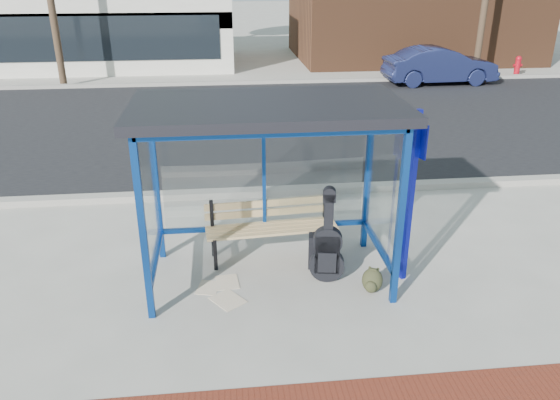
{
  "coord_description": "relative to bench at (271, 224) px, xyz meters",
  "views": [
    {
      "loc": [
        -0.55,
        -6.4,
        3.94
      ],
      "look_at": [
        0.17,
        0.2,
        1.06
      ],
      "focal_mm": 35.0,
      "sensor_mm": 36.0,
      "label": 1
    }
  ],
  "objects": [
    {
      "name": "newspaper_c",
      "position": [
        -0.66,
        -0.69,
        -0.5
      ],
      "size": [
        0.33,
        0.4,
        0.01
      ],
      "primitive_type": "cube",
      "rotation": [
        0.0,
        0.0,
        1.66
      ],
      "color": "white",
      "rests_on": "ground"
    },
    {
      "name": "bench",
      "position": [
        0.0,
        0.0,
        0.0
      ],
      "size": [
        1.9,
        0.59,
        0.88
      ],
      "rotation": [
        0.0,
        0.0,
        0.08
      ],
      "color": "black",
      "rests_on": "ground"
    },
    {
      "name": "newspaper_b",
      "position": [
        -0.66,
        -1.11,
        -0.5
      ],
      "size": [
        0.51,
        0.53,
        0.01
      ],
      "primitive_type": "cube",
      "rotation": [
        0.0,
        0.0,
        -0.95
      ],
      "color": "white",
      "rests_on": "ground"
    },
    {
      "name": "sign_post",
      "position": [
        1.73,
        -0.83,
        0.82
      ],
      "size": [
        0.14,
        0.28,
        2.34
      ],
      "rotation": [
        0.0,
        0.0,
        0.34
      ],
      "color": "#0D1497",
      "rests_on": "ground"
    },
    {
      "name": "street_asphalt",
      "position": [
        -0.08,
        7.39,
        -0.5
      ],
      "size": [
        60.0,
        10.0,
        0.0
      ],
      "primitive_type": "cube",
      "color": "black",
      "rests_on": "ground"
    },
    {
      "name": "bus_shelter",
      "position": [
        -0.08,
        -0.54,
        1.57
      ],
      "size": [
        3.3,
        1.8,
        2.42
      ],
      "color": "navy",
      "rests_on": "ground"
    },
    {
      "name": "fire_hydrant",
      "position": [
        10.6,
        12.85,
        -0.09
      ],
      "size": [
        0.33,
        0.23,
        0.76
      ],
      "rotation": [
        0.0,
        0.0,
        0.03
      ],
      "color": "red",
      "rests_on": "ground"
    },
    {
      "name": "storefront_white",
      "position": [
        -9.08,
        17.37,
        1.5
      ],
      "size": [
        18.0,
        6.04,
        4.0
      ],
      "color": "silver",
      "rests_on": "ground"
    },
    {
      "name": "guitar_bag",
      "position": [
        0.68,
        -0.77,
        -0.03
      ],
      "size": [
        0.48,
        0.21,
        1.27
      ],
      "rotation": [
        0.0,
        0.0,
        -0.17
      ],
      "color": "black",
      "rests_on": "ground"
    },
    {
      "name": "newspaper_a",
      "position": [
        -0.91,
        -0.8,
        -0.5
      ],
      "size": [
        0.35,
        0.41,
        0.01
      ],
      "primitive_type": "cube",
      "rotation": [
        0.0,
        0.0,
        1.33
      ],
      "color": "white",
      "rests_on": "ground"
    },
    {
      "name": "ground",
      "position": [
        -0.08,
        -0.61,
        -0.5
      ],
      "size": [
        120.0,
        120.0,
        0.0
      ],
      "primitive_type": "plane",
      "color": "#B2ADA0",
      "rests_on": "ground"
    },
    {
      "name": "far_sidewalk",
      "position": [
        -0.08,
        14.39,
        -0.5
      ],
      "size": [
        60.0,
        4.0,
        0.01
      ],
      "primitive_type": "cube",
      "color": "#B2ADA0",
      "rests_on": "ground"
    },
    {
      "name": "curb_near",
      "position": [
        -0.08,
        2.29,
        -0.44
      ],
      "size": [
        60.0,
        0.25,
        0.12
      ],
      "primitive_type": "cube",
      "color": "gray",
      "rests_on": "ground"
    },
    {
      "name": "parked_car",
      "position": [
        7.1,
        11.79,
        0.14
      ],
      "size": [
        3.95,
        1.5,
        1.29
      ],
      "primitive_type": "imported",
      "rotation": [
        0.0,
        0.0,
        1.61
      ],
      "color": "#1B224D",
      "rests_on": "ground"
    },
    {
      "name": "suitcase",
      "position": [
        0.64,
        -0.43,
        -0.25
      ],
      "size": [
        0.34,
        0.26,
        0.55
      ],
      "rotation": [
        0.0,
        0.0,
        -0.18
      ],
      "color": "black",
      "rests_on": "ground"
    },
    {
      "name": "backpack",
      "position": [
        1.21,
        -1.11,
        -0.35
      ],
      "size": [
        0.33,
        0.31,
        0.32
      ],
      "rotation": [
        0.0,
        0.0,
        -0.43
      ],
      "color": "#282A17",
      "rests_on": "ground"
    },
    {
      "name": "curb_far",
      "position": [
        -0.08,
        12.49,
        -0.44
      ],
      "size": [
        60.0,
        0.25,
        0.12
      ],
      "primitive_type": "cube",
      "color": "gray",
      "rests_on": "ground"
    }
  ]
}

